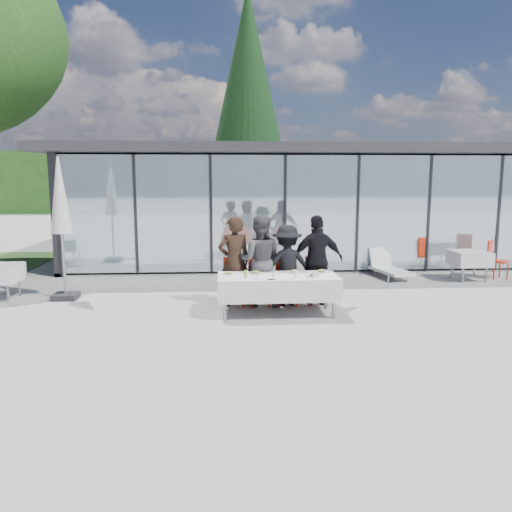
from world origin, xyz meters
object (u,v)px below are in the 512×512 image
(dining_table, at_px, (278,287))
(lounger, at_px, (388,267))
(diner_chair_a, at_px, (234,279))
(diner_chair_b, at_px, (259,279))
(conifer_tree, at_px, (248,96))
(diner_a, at_px, (234,261))
(plate_b, at_px, (256,273))
(folded_eyeglasses, at_px, (271,279))
(juice_bottle, at_px, (246,274))
(diner_d, at_px, (317,260))
(spare_chair_b, at_px, (423,253))
(plate_d, at_px, (322,271))
(market_umbrella, at_px, (60,205))
(spare_chair_a, at_px, (494,257))
(diner_chair_c, at_px, (287,278))
(plate_a, at_px, (229,273))
(plate_extra, at_px, (313,275))
(plate_c, at_px, (294,272))
(diner_chair_d, at_px, (316,278))
(spare_table_right, at_px, (470,258))
(diner_b, at_px, (259,261))
(diner_c, at_px, (287,265))

(dining_table, relative_size, lounger, 1.57)
(diner_chair_a, xyz_separation_m, diner_chair_b, (0.51, 0.00, 0.00))
(conifer_tree, bearing_deg, diner_a, -94.12)
(plate_b, xyz_separation_m, lounger, (3.68, 3.28, -0.52))
(plate_b, xyz_separation_m, folded_eyeglasses, (0.24, -0.54, -0.02))
(juice_bottle, relative_size, lounger, 0.10)
(diner_d, bearing_deg, diner_a, -5.65)
(spare_chair_b, height_order, conifer_tree, conifer_tree)
(plate_d, distance_m, market_umbrella, 5.58)
(diner_d, bearing_deg, folded_eyeglasses, 40.17)
(diner_d, bearing_deg, spare_chair_a, -160.24)
(diner_chair_a, distance_m, diner_chair_b, 0.51)
(diner_chair_c, height_order, spare_chair_a, same)
(diner_chair_b, distance_m, spare_chair_b, 5.75)
(dining_table, height_order, diner_d, diner_d)
(plate_a, xyz_separation_m, plate_extra, (1.57, -0.30, 0.00))
(folded_eyeglasses, height_order, lounger, folded_eyeglasses)
(diner_chair_a, distance_m, plate_c, 1.29)
(lounger, distance_m, conifer_tree, 11.50)
(plate_a, relative_size, plate_c, 1.00)
(plate_c, height_order, lounger, plate_c)
(lounger, bearing_deg, folded_eyeglasses, -131.99)
(folded_eyeglasses, bearing_deg, plate_c, 49.67)
(diner_chair_a, relative_size, plate_b, 3.54)
(plate_extra, bearing_deg, diner_chair_c, 113.16)
(dining_table, xyz_separation_m, plate_a, (-0.92, 0.14, 0.24))
(spare_chair_a, bearing_deg, diner_chair_d, -155.12)
(plate_d, xyz_separation_m, plate_extra, (-0.24, -0.38, 0.00))
(diner_chair_b, xyz_separation_m, diner_chair_d, (1.18, 0.00, 0.00))
(dining_table, xyz_separation_m, diner_d, (0.88, 0.69, 0.38))
(diner_chair_a, bearing_deg, spare_table_right, 19.55)
(diner_chair_b, height_order, juice_bottle, diner_chair_b)
(plate_a, distance_m, juice_bottle, 0.45)
(diner_b, xyz_separation_m, spare_chair_b, (4.73, 3.31, -0.38))
(lounger, bearing_deg, plate_c, -132.29)
(diner_b, bearing_deg, conifer_tree, -82.54)
(diner_chair_a, relative_size, plate_d, 3.54)
(diner_a, bearing_deg, diner_d, 165.97)
(folded_eyeglasses, relative_size, spare_chair_a, 0.14)
(lounger, bearing_deg, plate_extra, -126.15)
(diner_c, bearing_deg, juice_bottle, 39.20)
(diner_c, xyz_separation_m, spare_chair_a, (5.69, 2.41, -0.28))
(diner_chair_b, xyz_separation_m, folded_eyeglasses, (0.14, -1.13, 0.22))
(plate_b, bearing_deg, spare_chair_b, 38.43)
(diner_a, distance_m, diner_d, 1.68)
(dining_table, height_order, diner_chair_c, diner_chair_c)
(plate_extra, relative_size, conifer_tree, 0.03)
(plate_c, height_order, juice_bottle, juice_bottle)
(diner_d, xyz_separation_m, lounger, (2.40, 2.75, -0.66))
(diner_a, relative_size, diner_chair_a, 1.87)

